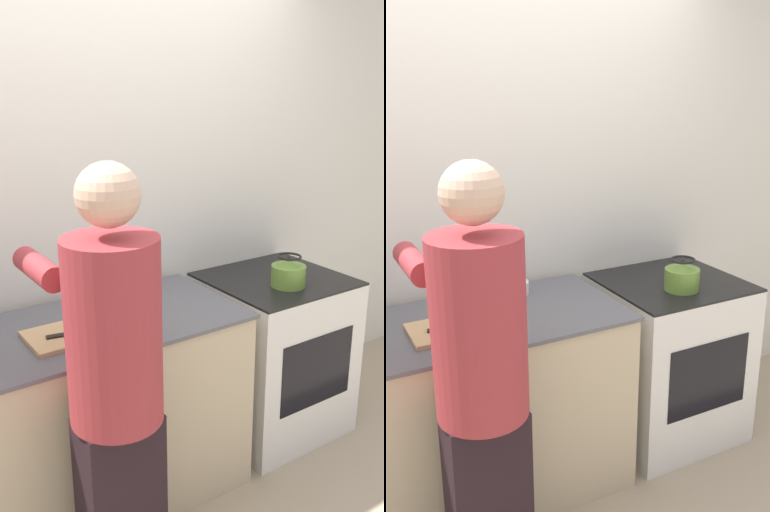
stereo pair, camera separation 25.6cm
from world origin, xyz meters
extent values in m
cube|color=silver|center=(0.00, 0.74, 1.30)|extent=(8.00, 0.05, 2.60)
cube|color=#C6B28E|center=(-0.39, 0.33, 0.44)|extent=(1.67, 0.65, 0.88)
cube|color=#56565B|center=(-0.39, 0.33, 0.89)|extent=(1.70, 0.68, 0.02)
cube|color=silver|center=(0.87, 0.34, 0.44)|extent=(0.70, 0.67, 0.88)
cube|color=black|center=(0.87, 0.34, 0.88)|extent=(0.70, 0.67, 0.01)
cube|color=black|center=(0.87, 0.00, 0.48)|extent=(0.49, 0.01, 0.39)
cube|color=black|center=(-0.36, -0.22, 0.39)|extent=(0.29, 0.18, 0.78)
cylinder|color=maroon|center=(-0.36, -0.22, 1.11)|extent=(0.32, 0.32, 0.65)
sphere|color=#D1A889|center=(-0.36, -0.22, 1.57)|extent=(0.21, 0.21, 0.21)
cylinder|color=maroon|center=(-0.50, 0.07, 1.27)|extent=(0.09, 0.30, 0.09)
cylinder|color=maroon|center=(-0.23, 0.07, 1.27)|extent=(0.09, 0.30, 0.09)
cube|color=tan|center=(-0.31, 0.26, 0.91)|extent=(0.40, 0.25, 0.02)
cube|color=silver|center=(-0.29, 0.23, 0.92)|extent=(0.14, 0.06, 0.01)
cube|color=black|center=(-0.40, 0.25, 0.92)|extent=(0.08, 0.04, 0.01)
cylinder|color=olive|center=(0.84, 0.21, 0.94)|extent=(0.18, 0.18, 0.11)
cone|color=olive|center=(0.84, 0.21, 1.01)|extent=(0.14, 0.14, 0.03)
sphere|color=black|center=(0.84, 0.21, 1.04)|extent=(0.02, 0.02, 0.02)
torus|color=black|center=(0.84, 0.21, 1.05)|extent=(0.13, 0.13, 0.01)
cylinder|color=silver|center=(0.06, 0.53, 0.93)|extent=(0.14, 0.14, 0.06)
camera|label=1|loc=(-1.12, -1.79, 1.91)|focal=40.00mm
camera|label=2|loc=(-0.90, -1.92, 1.91)|focal=40.00mm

